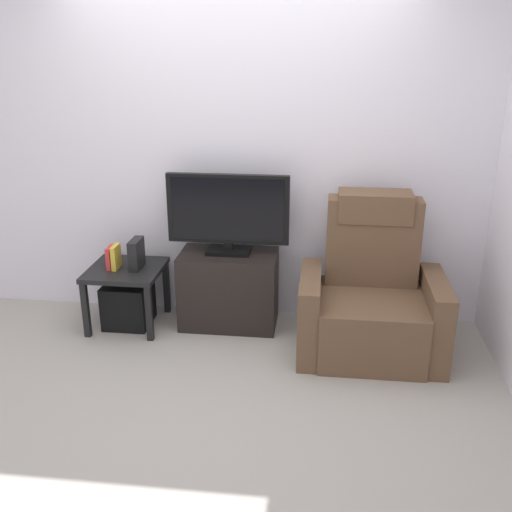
{
  "coord_description": "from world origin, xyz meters",
  "views": [
    {
      "loc": [
        0.64,
        -3.12,
        2.05
      ],
      "look_at": [
        0.21,
        0.5,
        0.7
      ],
      "focal_mm": 40.81,
      "sensor_mm": 36.0,
      "label": 1
    }
  ],
  "objects_px": {
    "television": "(228,212)",
    "book_middle": "(116,257)",
    "game_console": "(136,254)",
    "tv_stand": "(229,289)",
    "subwoofer_box": "(128,304)",
    "recliner_armchair": "(371,299)",
    "side_table": "(126,277)",
    "book_leftmost": "(111,258)"
  },
  "relations": [
    {
      "from": "tv_stand",
      "to": "game_console",
      "type": "relative_size",
      "value": 3.26
    },
    {
      "from": "television",
      "to": "book_middle",
      "type": "relative_size",
      "value": 4.96
    },
    {
      "from": "book_leftmost",
      "to": "book_middle",
      "type": "bearing_deg",
      "value": 0.0
    },
    {
      "from": "television",
      "to": "game_console",
      "type": "xyz_separation_m",
      "value": [
        -0.68,
        -0.1,
        -0.31
      ]
    },
    {
      "from": "side_table",
      "to": "book_middle",
      "type": "distance_m",
      "value": 0.17
    },
    {
      "from": "tv_stand",
      "to": "book_leftmost",
      "type": "height_order",
      "value": "book_leftmost"
    },
    {
      "from": "side_table",
      "to": "game_console",
      "type": "xyz_separation_m",
      "value": [
        0.09,
        0.01,
        0.18
      ]
    },
    {
      "from": "tv_stand",
      "to": "side_table",
      "type": "bearing_deg",
      "value": -173.32
    },
    {
      "from": "television",
      "to": "game_console",
      "type": "bearing_deg",
      "value": -171.71
    },
    {
      "from": "game_console",
      "to": "book_middle",
      "type": "bearing_deg",
      "value": -168.51
    },
    {
      "from": "book_leftmost",
      "to": "subwoofer_box",
      "type": "bearing_deg",
      "value": 11.31
    },
    {
      "from": "subwoofer_box",
      "to": "game_console",
      "type": "height_order",
      "value": "game_console"
    },
    {
      "from": "book_middle",
      "to": "tv_stand",
      "type": "bearing_deg",
      "value": 7.58
    },
    {
      "from": "side_table",
      "to": "book_leftmost",
      "type": "xyz_separation_m",
      "value": [
        -0.1,
        -0.02,
        0.16
      ]
    },
    {
      "from": "television",
      "to": "book_leftmost",
      "type": "distance_m",
      "value": 0.94
    },
    {
      "from": "book_middle",
      "to": "side_table",
      "type": "bearing_deg",
      "value": 19.17
    },
    {
      "from": "side_table",
      "to": "book_middle",
      "type": "height_order",
      "value": "book_middle"
    },
    {
      "from": "side_table",
      "to": "game_console",
      "type": "distance_m",
      "value": 0.2
    },
    {
      "from": "television",
      "to": "side_table",
      "type": "height_order",
      "value": "television"
    },
    {
      "from": "tv_stand",
      "to": "game_console",
      "type": "height_order",
      "value": "game_console"
    },
    {
      "from": "television",
      "to": "game_console",
      "type": "height_order",
      "value": "television"
    },
    {
      "from": "recliner_armchair",
      "to": "subwoofer_box",
      "type": "bearing_deg",
      "value": 171.37
    },
    {
      "from": "subwoofer_box",
      "to": "book_middle",
      "type": "height_order",
      "value": "book_middle"
    },
    {
      "from": "book_leftmost",
      "to": "recliner_armchair",
      "type": "bearing_deg",
      "value": -4.29
    },
    {
      "from": "subwoofer_box",
      "to": "side_table",
      "type": "bearing_deg",
      "value": -45.0
    },
    {
      "from": "tv_stand",
      "to": "book_leftmost",
      "type": "bearing_deg",
      "value": -172.78
    },
    {
      "from": "tv_stand",
      "to": "book_middle",
      "type": "xyz_separation_m",
      "value": [
        -0.82,
        -0.11,
        0.26
      ]
    },
    {
      "from": "subwoofer_box",
      "to": "game_console",
      "type": "bearing_deg",
      "value": 6.34
    },
    {
      "from": "recliner_armchair",
      "to": "book_middle",
      "type": "height_order",
      "value": "recliner_armchair"
    },
    {
      "from": "tv_stand",
      "to": "recliner_armchair",
      "type": "height_order",
      "value": "recliner_armchair"
    },
    {
      "from": "tv_stand",
      "to": "recliner_armchair",
      "type": "bearing_deg",
      "value": -13.66
    },
    {
      "from": "recliner_armchair",
      "to": "subwoofer_box",
      "type": "distance_m",
      "value": 1.82
    },
    {
      "from": "television",
      "to": "book_middle",
      "type": "distance_m",
      "value": 0.9
    },
    {
      "from": "television",
      "to": "game_console",
      "type": "distance_m",
      "value": 0.75
    },
    {
      "from": "book_middle",
      "to": "game_console",
      "type": "height_order",
      "value": "game_console"
    },
    {
      "from": "book_leftmost",
      "to": "game_console",
      "type": "distance_m",
      "value": 0.19
    },
    {
      "from": "side_table",
      "to": "game_console",
      "type": "bearing_deg",
      "value": 6.34
    },
    {
      "from": "book_leftmost",
      "to": "book_middle",
      "type": "xyz_separation_m",
      "value": [
        0.04,
        0.0,
        0.01
      ]
    },
    {
      "from": "tv_stand",
      "to": "book_middle",
      "type": "height_order",
      "value": "book_middle"
    },
    {
      "from": "tv_stand",
      "to": "book_leftmost",
      "type": "relative_size",
      "value": 4.31
    },
    {
      "from": "recliner_armchair",
      "to": "game_console",
      "type": "xyz_separation_m",
      "value": [
        -1.71,
        0.17,
        0.2
      ]
    },
    {
      "from": "game_console",
      "to": "tv_stand",
      "type": "bearing_deg",
      "value": 6.72
    }
  ]
}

